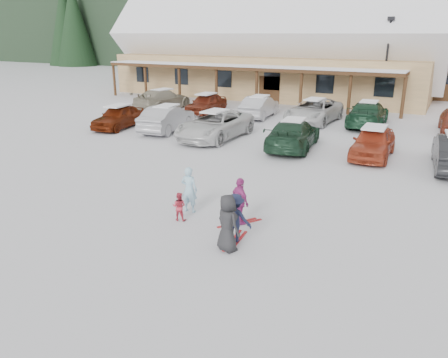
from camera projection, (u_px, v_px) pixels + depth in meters
The scene contains 22 objects.
ground at pixel (201, 216), 13.99m from camera, with size 160.00×160.00×0.00m, color silver.
day_lodge at pixel (270, 52), 40.17m from camera, with size 29.12×12.50×10.38m.
lamp_post at pixel (387, 59), 32.09m from camera, with size 0.50×0.25×6.69m.
conifer_0 at pixel (136, 32), 48.82m from camera, with size 4.40×4.40×10.20m.
conifer_2 at pixel (168, 23), 60.29m from camera, with size 5.28×5.28×12.24m.
adult_skier at pixel (189, 190), 14.10m from camera, with size 0.56×0.37×1.53m, color #9ED0E7.
toddler_red at pixel (179, 206), 13.54m from camera, with size 0.44×0.35×0.91m, color #CB354A.
child_navy at pixel (235, 218), 12.06m from camera, with size 0.92×0.53×1.42m, color #1A203C.
skis_child_navy at pixel (235, 241), 12.28m from camera, with size 0.20×1.40×0.03m, color #A8181A.
child_magenta at pixel (240, 201), 13.19m from camera, with size 0.87×0.36×1.48m, color #AC3383.
skis_child_magenta at pixel (240, 223), 13.42m from camera, with size 0.20×1.40×0.03m, color #A8181A.
bystander_dark at pixel (228, 223), 11.53m from camera, with size 0.78×0.51×1.59m, color #262628.
parked_car_0 at pixel (119, 117), 26.69m from camera, with size 1.65×4.11×1.40m, color #601D09.
parked_car_1 at pixel (167, 118), 25.82m from camera, with size 1.61×4.62×1.52m, color #A4A4A9.
parked_car_2 at pixel (215, 125), 24.02m from camera, with size 2.55×5.53×1.54m, color silver.
parked_car_3 at pixel (293, 134), 21.94m from camera, with size 2.07×5.08×1.48m, color #1A3825.
parked_car_4 at pixel (373, 142), 20.39m from camera, with size 1.71×4.24×1.45m, color #AD3E22.
parked_car_7 at pixel (163, 99), 33.35m from camera, with size 2.11×5.19×1.51m, color gray.
parked_car_8 at pixel (206, 104), 31.59m from camera, with size 1.68×4.18×1.42m, color maroon.
parked_car_9 at pixel (259, 107), 30.10m from camera, with size 1.55×4.44×1.46m, color #B4B5BA.
parked_car_10 at pixel (314, 111), 28.32m from camera, with size 2.54×5.52×1.53m, color silver.
parked_car_11 at pixel (368, 114), 27.19m from camera, with size 2.17×5.34×1.55m, color #183E27.
Camera 1 is at (6.63, -11.07, 5.57)m, focal length 35.00 mm.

